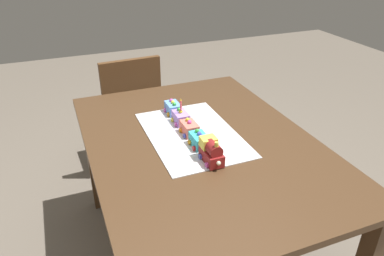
{
  "coord_description": "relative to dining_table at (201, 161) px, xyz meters",
  "views": [
    {
      "loc": [
        -1.31,
        0.57,
        1.59
      ],
      "look_at": [
        0.07,
        0.02,
        0.77
      ],
      "focal_mm": 34.11,
      "sensor_mm": 36.0,
      "label": 1
    }
  ],
  "objects": [
    {
      "name": "chair",
      "position": [
        1.03,
        0.12,
        -0.16
      ],
      "size": [
        0.42,
        0.42,
        0.86
      ],
      "rotation": [
        0.0,
        0.0,
        1.62
      ],
      "color": "brown",
      "rests_on": "ground"
    },
    {
      "name": "cake_locomotive",
      "position": [
        -0.17,
        0.03,
        0.16
      ],
      "size": [
        0.14,
        0.08,
        0.12
      ],
      "color": "maroon",
      "rests_on": "cake_board"
    },
    {
      "name": "ground_plane",
      "position": [
        0.0,
        0.0,
        -0.63
      ],
      "size": [
        8.0,
        8.0,
        0.0
      ],
      "primitive_type": "plane",
      "color": "#6B6054"
    },
    {
      "name": "dining_table",
      "position": [
        0.0,
        0.0,
        0.0
      ],
      "size": [
        1.4,
        1.0,
        0.74
      ],
      "color": "#4C331E",
      "rests_on": "ground"
    },
    {
      "name": "birthday_candle",
      "position": [
        0.19,
        0.03,
        0.21
      ],
      "size": [
        0.01,
        0.01,
        0.06
      ],
      "color": "#F24C59",
      "rests_on": "cake_car_caboose_lavender"
    },
    {
      "name": "cake_car_tanker_turquoise",
      "position": [
        -0.04,
        0.03,
        0.14
      ],
      "size": [
        0.1,
        0.08,
        0.07
      ],
      "color": "#38B7C6",
      "rests_on": "cake_board"
    },
    {
      "name": "cake_car_caboose_lavender",
      "position": [
        0.19,
        0.03,
        0.14
      ],
      "size": [
        0.1,
        0.08,
        0.07
      ],
      "color": "#AD84E0",
      "rests_on": "cake_board"
    },
    {
      "name": "cake_car_gondola_coral",
      "position": [
        0.08,
        0.03,
        0.14
      ],
      "size": [
        0.1,
        0.08,
        0.07
      ],
      "color": "#F27260",
      "rests_on": "cake_board"
    },
    {
      "name": "cake_car_flatbed_sky_blue",
      "position": [
        0.31,
        0.03,
        0.14
      ],
      "size": [
        0.1,
        0.08,
        0.07
      ],
      "color": "#669EEA",
      "rests_on": "cake_board"
    },
    {
      "name": "cake_board",
      "position": [
        0.07,
        0.02,
        0.11
      ],
      "size": [
        0.6,
        0.4,
        0.0
      ],
      "primitive_type": "cube",
      "color": "silver",
      "rests_on": "dining_table"
    }
  ]
}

